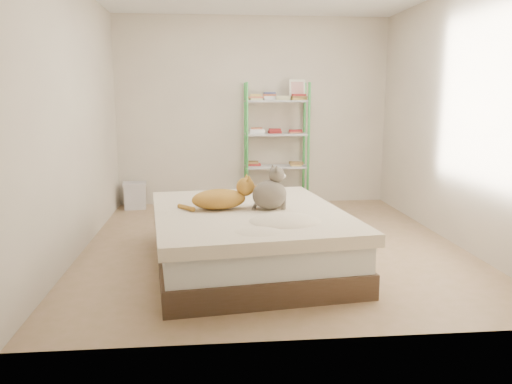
{
  "coord_description": "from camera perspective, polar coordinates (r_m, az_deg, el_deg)",
  "views": [
    {
      "loc": [
        -0.63,
        -4.97,
        1.5
      ],
      "look_at": [
        -0.19,
        -0.36,
        0.62
      ],
      "focal_mm": 35.0,
      "sensor_mm": 36.0,
      "label": 1
    }
  ],
  "objects": [
    {
      "name": "room",
      "position": [
        5.01,
        1.85,
        8.47
      ],
      "size": [
        3.81,
        4.21,
        2.61
      ],
      "color": "tan",
      "rests_on": "ground"
    },
    {
      "name": "bed",
      "position": [
        4.5,
        -0.91,
        -5.25
      ],
      "size": [
        1.86,
        2.22,
        0.52
      ],
      "rotation": [
        0.0,
        0.0,
        0.12
      ],
      "color": "#473529",
      "rests_on": "ground"
    },
    {
      "name": "orange_cat",
      "position": [
        4.44,
        -4.27,
        -0.52
      ],
      "size": [
        0.61,
        0.39,
        0.23
      ],
      "primitive_type": null,
      "rotation": [
        0.0,
        0.0,
        0.16
      ],
      "color": "#C28E3C",
      "rests_on": "bed"
    },
    {
      "name": "grey_cat",
      "position": [
        4.41,
        1.56,
        0.43
      ],
      "size": [
        0.4,
        0.36,
        0.38
      ],
      "primitive_type": null,
      "rotation": [
        0.0,
        0.0,
        1.85
      ],
      "color": "gray",
      "rests_on": "bed"
    },
    {
      "name": "shelf_unit",
      "position": [
        6.94,
        2.39,
        5.97
      ],
      "size": [
        0.88,
        0.36,
        1.74
      ],
      "color": "green",
      "rests_on": "ground"
    },
    {
      "name": "cardboard_box",
      "position": [
        6.07,
        4.19,
        -1.94
      ],
      "size": [
        0.59,
        0.61,
        0.38
      ],
      "rotation": [
        0.0,
        0.0,
        -0.44
      ],
      "color": "tan",
      "rests_on": "ground"
    },
    {
      "name": "white_bin",
      "position": [
        7.02,
        -13.66,
        -0.37
      ],
      "size": [
        0.34,
        0.31,
        0.36
      ],
      "rotation": [
        0.0,
        0.0,
        0.11
      ],
      "color": "silver",
      "rests_on": "ground"
    }
  ]
}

